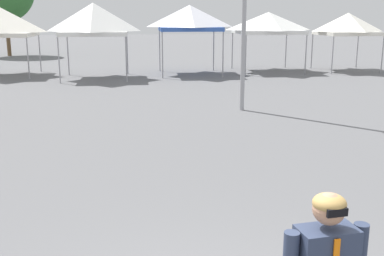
{
  "coord_description": "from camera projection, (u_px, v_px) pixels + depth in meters",
  "views": [
    {
      "loc": [
        -0.67,
        -3.57,
        2.97
      ],
      "look_at": [
        0.36,
        3.3,
        1.3
      ],
      "focal_mm": 44.25,
      "sensor_mm": 36.0,
      "label": 1
    }
  ],
  "objects": [
    {
      "name": "canopy_tent_far_right",
      "position": [
        94.0,
        19.0,
        21.9
      ],
      "size": [
        3.17,
        3.17,
        3.5
      ],
      "color": "#9E9EA3",
      "rests_on": "ground"
    },
    {
      "name": "canopy_tent_left_of_center",
      "position": [
        190.0,
        18.0,
        23.54
      ],
      "size": [
        3.17,
        3.17,
        3.42
      ],
      "color": "#9E9EA3",
      "rests_on": "ground"
    },
    {
      "name": "canopy_tent_behind_center",
      "position": [
        268.0,
        23.0,
        24.8
      ],
      "size": [
        3.32,
        3.32,
        3.09
      ],
      "color": "#9E9EA3",
      "rests_on": "ground"
    },
    {
      "name": "canopy_tent_far_left",
      "position": [
        348.0,
        24.0,
        25.1
      ],
      "size": [
        2.87,
        2.87,
        3.05
      ],
      "color": "#9E9EA3",
      "rests_on": "ground"
    }
  ]
}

